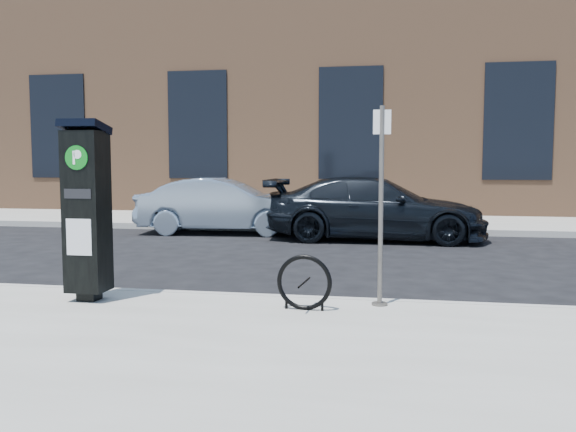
% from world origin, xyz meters
% --- Properties ---
extents(ground, '(120.00, 120.00, 0.00)m').
position_xyz_m(ground, '(0.00, 0.00, 0.00)').
color(ground, black).
rests_on(ground, ground).
extents(sidewalk_far, '(60.00, 12.00, 0.15)m').
position_xyz_m(sidewalk_far, '(0.00, 14.00, 0.07)').
color(sidewalk_far, gray).
rests_on(sidewalk_far, ground).
extents(curb_near, '(60.00, 0.12, 0.16)m').
position_xyz_m(curb_near, '(0.00, -0.02, 0.07)').
color(curb_near, '#9E9B93').
rests_on(curb_near, ground).
extents(curb_far, '(60.00, 0.12, 0.16)m').
position_xyz_m(curb_far, '(0.00, 8.02, 0.07)').
color(curb_far, '#9E9B93').
rests_on(curb_far, ground).
extents(building, '(28.00, 10.05, 8.25)m').
position_xyz_m(building, '(-0.00, 17.00, 4.15)').
color(building, brown).
rests_on(building, ground).
extents(parking_kiosk, '(0.50, 0.44, 2.14)m').
position_xyz_m(parking_kiosk, '(-2.12, -0.65, 1.25)').
color(parking_kiosk, black).
rests_on(parking_kiosk, sidewalk_near).
extents(sign_pole, '(0.20, 0.18, 2.28)m').
position_xyz_m(sign_pole, '(1.31, -0.30, 1.28)').
color(sign_pole, '#635E57').
rests_on(sign_pole, sidewalk_near).
extents(bike_rack, '(0.63, 0.10, 0.63)m').
position_xyz_m(bike_rack, '(0.49, -0.67, 0.46)').
color(bike_rack, black).
rests_on(bike_rack, sidewalk_near).
extents(car_silver, '(4.33, 1.82, 1.39)m').
position_xyz_m(car_silver, '(-2.81, 7.40, 0.69)').
color(car_silver, '#8395A7').
rests_on(car_silver, ground).
extents(car_dark, '(4.99, 2.04, 1.45)m').
position_xyz_m(car_dark, '(1.00, 6.79, 0.72)').
color(car_dark, black).
rests_on(car_dark, ground).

